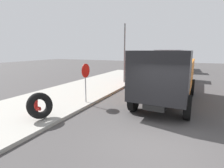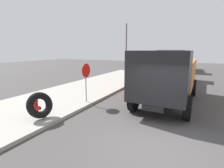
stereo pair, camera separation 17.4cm
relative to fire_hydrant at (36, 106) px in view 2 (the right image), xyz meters
The scene contains 9 objects.
ground_plane 5.39m from the fire_hydrant, 89.98° to the right, with size 80.00×80.00×0.00m, color #423F3F.
sidewalk_curb 1.23m from the fire_hydrant, 89.88° to the left, with size 36.00×5.00×0.15m, color #99968E.
fire_hydrant is the anchor object (origin of this frame).
loose_tire 0.66m from the fire_hydrant, 114.25° to the right, with size 1.12×1.12×0.29m, color black.
stop_sign 2.99m from the fire_hydrant, 21.07° to the right, with size 0.76×0.08×2.15m.
dump_truck_orange 7.04m from the fire_hydrant, 46.04° to the right, with size 7.05×2.92×3.00m.
dump_truck_red 12.03m from the fire_hydrant, 18.24° to the right, with size 7.10×3.04×3.00m.
dump_truck_gray 22.72m from the fire_hydrant, ahead, with size 7.11×3.07×3.00m.
street_light_pole 9.46m from the fire_hydrant, ahead, with size 0.12×0.12×5.06m, color #595B5E.
Camera 2 is at (-5.30, -1.10, 3.04)m, focal length 28.13 mm.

